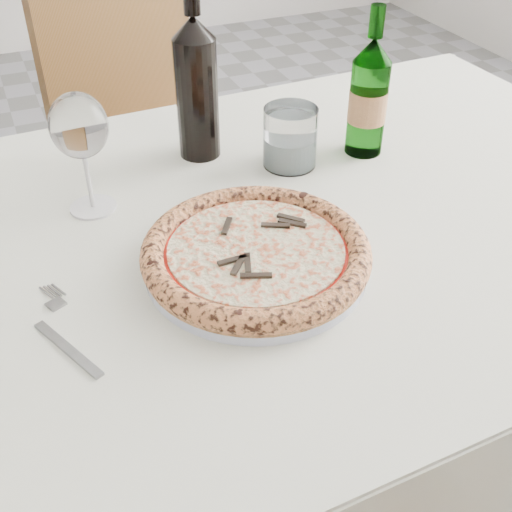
% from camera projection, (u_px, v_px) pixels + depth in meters
% --- Properties ---
extents(floor, '(5.00, 6.00, 0.02)m').
position_uv_depth(floor, '(176.00, 467.00, 1.50)').
color(floor, gray).
rests_on(floor, ground).
extents(dining_table, '(1.56, 0.95, 0.76)m').
position_uv_depth(dining_table, '(231.00, 273.00, 0.99)').
color(dining_table, brown).
rests_on(dining_table, floor).
extents(chair_far, '(0.51, 0.51, 0.93)m').
position_uv_depth(chair_far, '(148.00, 142.00, 1.64)').
color(chair_far, brown).
rests_on(chair_far, floor).
extents(plate, '(0.30, 0.30, 0.02)m').
position_uv_depth(plate, '(256.00, 263.00, 0.86)').
color(plate, white).
rests_on(plate, dining_table).
extents(pizza, '(0.31, 0.31, 0.03)m').
position_uv_depth(pizza, '(256.00, 252.00, 0.85)').
color(pizza, '#C9844D').
rests_on(pizza, plate).
extents(fork, '(0.06, 0.17, 0.00)m').
position_uv_depth(fork, '(64.00, 333.00, 0.76)').
color(fork, gray).
rests_on(fork, dining_table).
extents(wine_glass, '(0.08, 0.08, 0.19)m').
position_uv_depth(wine_glass, '(79.00, 129.00, 0.90)').
color(wine_glass, white).
rests_on(wine_glass, dining_table).
extents(tumbler, '(0.09, 0.09, 0.10)m').
position_uv_depth(tumbler, '(290.00, 141.00, 1.07)').
color(tumbler, silver).
rests_on(tumbler, dining_table).
extents(beer_bottle, '(0.06, 0.06, 0.25)m').
position_uv_depth(beer_bottle, '(368.00, 97.00, 1.07)').
color(beer_bottle, '#3F873A').
rests_on(beer_bottle, dining_table).
extents(wine_bottle, '(0.07, 0.07, 0.29)m').
position_uv_depth(wine_bottle, '(197.00, 86.00, 1.05)').
color(wine_bottle, black).
rests_on(wine_bottle, dining_table).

